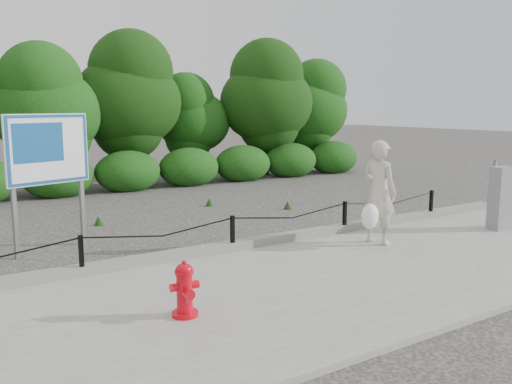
{
  "coord_description": "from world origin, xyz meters",
  "views": [
    {
      "loc": [
        -4.47,
        -7.62,
        2.49
      ],
      "look_at": [
        0.6,
        0.2,
        1.0
      ],
      "focal_mm": 38.0,
      "sensor_mm": 36.0,
      "label": 1
    }
  ],
  "objects_px": {
    "fire_hydrant": "(185,290)",
    "advertising_sign": "(48,155)",
    "utility_cabinet": "(501,198)",
    "pedestrian": "(378,194)"
  },
  "relations": [
    {
      "from": "fire_hydrant",
      "to": "advertising_sign",
      "type": "xyz_separation_m",
      "value": [
        -0.56,
        4.05,
        1.27
      ]
    },
    {
      "from": "fire_hydrant",
      "to": "advertising_sign",
      "type": "relative_size",
      "value": 0.28
    },
    {
      "from": "fire_hydrant",
      "to": "utility_cabinet",
      "type": "relative_size",
      "value": 0.48
    },
    {
      "from": "fire_hydrant",
      "to": "pedestrian",
      "type": "distance_m",
      "value": 4.51
    },
    {
      "from": "fire_hydrant",
      "to": "pedestrian",
      "type": "xyz_separation_m",
      "value": [
        4.3,
        1.2,
        0.58
      ]
    },
    {
      "from": "fire_hydrant",
      "to": "utility_cabinet",
      "type": "distance_m",
      "value": 7.19
    },
    {
      "from": "advertising_sign",
      "to": "utility_cabinet",
      "type": "bearing_deg",
      "value": -40.53
    },
    {
      "from": "utility_cabinet",
      "to": "fire_hydrant",
      "type": "bearing_deg",
      "value": -174.29
    },
    {
      "from": "pedestrian",
      "to": "advertising_sign",
      "type": "xyz_separation_m",
      "value": [
        -4.87,
        2.85,
        0.69
      ]
    },
    {
      "from": "fire_hydrant",
      "to": "advertising_sign",
      "type": "distance_m",
      "value": 4.28
    }
  ]
}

